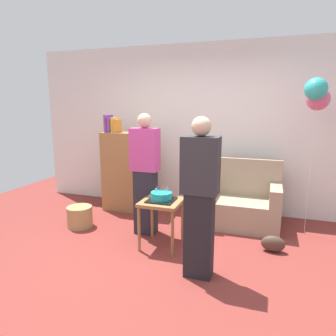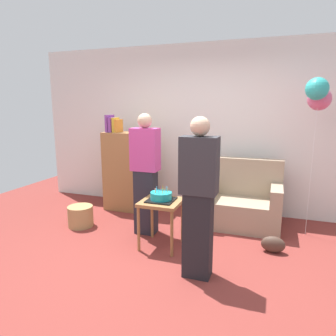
{
  "view_description": "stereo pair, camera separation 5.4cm",
  "coord_description": "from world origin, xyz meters",
  "px_view_note": "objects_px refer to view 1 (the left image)",
  "views": [
    {
      "loc": [
        1.06,
        -2.94,
        1.73
      ],
      "look_at": [
        -0.15,
        0.66,
        0.95
      ],
      "focal_mm": 32.7,
      "sensor_mm": 36.0,
      "label": 1
    },
    {
      "loc": [
        1.11,
        -2.92,
        1.73
      ],
      "look_at": [
        -0.15,
        0.66,
        0.95
      ],
      "focal_mm": 32.7,
      "sensor_mm": 36.0,
      "label": 2
    }
  ],
  "objects_px": {
    "bookshelf": "(127,171)",
    "person_holding_cake": "(200,198)",
    "person_blowing_candles": "(145,174)",
    "balloon_bunch": "(317,95)",
    "wicker_basket": "(80,217)",
    "side_table": "(161,208)",
    "birthday_cake": "(161,197)",
    "handbag": "(273,244)",
    "couch": "(241,202)"
  },
  "relations": [
    {
      "from": "side_table",
      "to": "bookshelf",
      "type": "bearing_deg",
      "value": 131.95
    },
    {
      "from": "side_table",
      "to": "wicker_basket",
      "type": "xyz_separation_m",
      "value": [
        -1.34,
        0.22,
        -0.35
      ]
    },
    {
      "from": "person_holding_cake",
      "to": "handbag",
      "type": "relative_size",
      "value": 5.82
    },
    {
      "from": "couch",
      "to": "side_table",
      "type": "height_order",
      "value": "couch"
    },
    {
      "from": "handbag",
      "to": "balloon_bunch",
      "type": "relative_size",
      "value": 0.14
    },
    {
      "from": "bookshelf",
      "to": "person_holding_cake",
      "type": "height_order",
      "value": "person_holding_cake"
    },
    {
      "from": "person_holding_cake",
      "to": "wicker_basket",
      "type": "height_order",
      "value": "person_holding_cake"
    },
    {
      "from": "birthday_cake",
      "to": "wicker_basket",
      "type": "xyz_separation_m",
      "value": [
        -1.34,
        0.22,
        -0.49
      ]
    },
    {
      "from": "bookshelf",
      "to": "wicker_basket",
      "type": "distance_m",
      "value": 1.09
    },
    {
      "from": "birthday_cake",
      "to": "person_holding_cake",
      "type": "height_order",
      "value": "person_holding_cake"
    },
    {
      "from": "person_blowing_candles",
      "to": "person_holding_cake",
      "type": "relative_size",
      "value": 1.0
    },
    {
      "from": "person_blowing_candles",
      "to": "balloon_bunch",
      "type": "bearing_deg",
      "value": 16.73
    },
    {
      "from": "couch",
      "to": "side_table",
      "type": "xyz_separation_m",
      "value": [
        -0.86,
        -1.06,
        0.16
      ]
    },
    {
      "from": "couch",
      "to": "balloon_bunch",
      "type": "height_order",
      "value": "balloon_bunch"
    },
    {
      "from": "person_holding_cake",
      "to": "couch",
      "type": "bearing_deg",
      "value": -92.06
    },
    {
      "from": "bookshelf",
      "to": "handbag",
      "type": "bearing_deg",
      "value": -19.67
    },
    {
      "from": "wicker_basket",
      "to": "side_table",
      "type": "bearing_deg",
      "value": -9.19
    },
    {
      "from": "couch",
      "to": "wicker_basket",
      "type": "xyz_separation_m",
      "value": [
        -2.19,
        -0.84,
        -0.19
      ]
    },
    {
      "from": "handbag",
      "to": "person_blowing_candles",
      "type": "bearing_deg",
      "value": 178.78
    },
    {
      "from": "bookshelf",
      "to": "side_table",
      "type": "bearing_deg",
      "value": -48.05
    },
    {
      "from": "bookshelf",
      "to": "birthday_cake",
      "type": "height_order",
      "value": "bookshelf"
    },
    {
      "from": "handbag",
      "to": "couch",
      "type": "bearing_deg",
      "value": 121.18
    },
    {
      "from": "birthday_cake",
      "to": "handbag",
      "type": "relative_size",
      "value": 1.14
    },
    {
      "from": "handbag",
      "to": "balloon_bunch",
      "type": "bearing_deg",
      "value": 59.72
    },
    {
      "from": "person_holding_cake",
      "to": "balloon_bunch",
      "type": "distance_m",
      "value": 2.14
    },
    {
      "from": "bookshelf",
      "to": "balloon_bunch",
      "type": "relative_size",
      "value": 0.76
    },
    {
      "from": "birthday_cake",
      "to": "person_blowing_candles",
      "type": "xyz_separation_m",
      "value": [
        -0.35,
        0.33,
        0.19
      ]
    },
    {
      "from": "couch",
      "to": "bookshelf",
      "type": "bearing_deg",
      "value": 177.95
    },
    {
      "from": "side_table",
      "to": "person_holding_cake",
      "type": "height_order",
      "value": "person_holding_cake"
    },
    {
      "from": "couch",
      "to": "handbag",
      "type": "relative_size",
      "value": 3.93
    },
    {
      "from": "wicker_basket",
      "to": "handbag",
      "type": "height_order",
      "value": "wicker_basket"
    },
    {
      "from": "side_table",
      "to": "wicker_basket",
      "type": "height_order",
      "value": "side_table"
    },
    {
      "from": "bookshelf",
      "to": "person_holding_cake",
      "type": "bearing_deg",
      "value": -45.5
    },
    {
      "from": "bookshelf",
      "to": "person_blowing_candles",
      "type": "height_order",
      "value": "person_blowing_candles"
    },
    {
      "from": "side_table",
      "to": "person_blowing_candles",
      "type": "relative_size",
      "value": 0.36
    },
    {
      "from": "person_blowing_candles",
      "to": "handbag",
      "type": "height_order",
      "value": "person_blowing_candles"
    },
    {
      "from": "bookshelf",
      "to": "person_holding_cake",
      "type": "distance_m",
      "value": 2.28
    },
    {
      "from": "side_table",
      "to": "handbag",
      "type": "distance_m",
      "value": 1.41
    },
    {
      "from": "wicker_basket",
      "to": "handbag",
      "type": "distance_m",
      "value": 2.66
    },
    {
      "from": "person_blowing_candles",
      "to": "wicker_basket",
      "type": "relative_size",
      "value": 4.53
    },
    {
      "from": "person_blowing_candles",
      "to": "balloon_bunch",
      "type": "relative_size",
      "value": 0.79
    },
    {
      "from": "side_table",
      "to": "birthday_cake",
      "type": "distance_m",
      "value": 0.14
    },
    {
      "from": "bookshelf",
      "to": "side_table",
      "type": "relative_size",
      "value": 2.66
    },
    {
      "from": "couch",
      "to": "birthday_cake",
      "type": "relative_size",
      "value": 3.44
    },
    {
      "from": "couch",
      "to": "balloon_bunch",
      "type": "relative_size",
      "value": 0.53
    },
    {
      "from": "birthday_cake",
      "to": "person_holding_cake",
      "type": "bearing_deg",
      "value": -40.49
    },
    {
      "from": "balloon_bunch",
      "to": "person_holding_cake",
      "type": "bearing_deg",
      "value": -127.41
    },
    {
      "from": "bookshelf",
      "to": "person_holding_cake",
      "type": "relative_size",
      "value": 0.97
    },
    {
      "from": "person_holding_cake",
      "to": "handbag",
      "type": "xyz_separation_m",
      "value": [
        0.73,
        0.79,
        -0.73
      ]
    },
    {
      "from": "person_holding_cake",
      "to": "handbag",
      "type": "distance_m",
      "value": 1.3
    }
  ]
}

